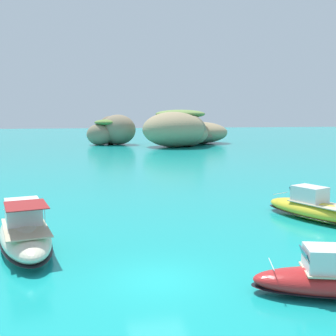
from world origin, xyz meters
TOP-DOWN VIEW (x-y plane):
  - ground_plane at (0.00, 0.00)m, footprint 400.00×400.00m
  - islet_large at (19.65, 74.90)m, footprint 26.37×27.62m
  - islet_small at (3.21, 80.45)m, footprint 13.85×12.26m
  - motorboat_red at (6.43, -2.80)m, footprint 6.76×3.71m
  - motorboat_cream at (-6.07, 5.46)m, footprint 4.30×8.68m
  - motorboat_yellow at (11.86, 7.97)m, footprint 4.85×7.66m

SIDE VIEW (x-z plane):
  - ground_plane at x=0.00m, z-range 0.00..0.00m
  - motorboat_red at x=6.43m, z-range -0.32..1.60m
  - motorboat_yellow at x=11.86m, z-range -0.36..1.82m
  - motorboat_cream at x=-6.07m, z-range -0.47..2.14m
  - islet_small at x=3.21m, z-range -0.35..6.61m
  - islet_large at x=19.65m, z-range -0.77..7.28m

